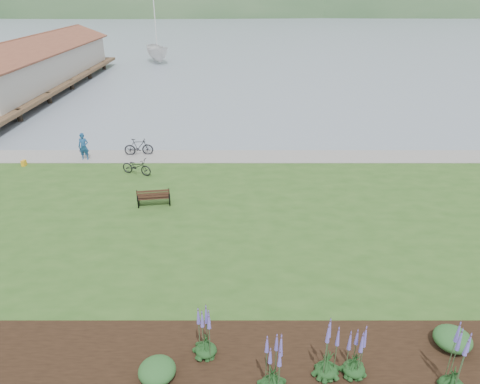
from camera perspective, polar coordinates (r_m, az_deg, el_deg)
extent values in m
plane|color=slate|center=(20.64, -4.11, -3.22)|extent=(600.00, 600.00, 0.00)
cube|color=#2A501C|center=(18.82, -4.53, -5.64)|extent=(34.00, 20.00, 0.40)
cube|color=gray|center=(26.72, -3.18, 4.75)|extent=(34.00, 2.20, 0.03)
cube|color=black|center=(12.70, 7.51, -23.41)|extent=(24.00, 4.40, 0.04)
cube|color=#4C3826|center=(49.81, -26.23, 12.65)|extent=(8.00, 36.00, 0.30)
cube|color=#B2ADA3|center=(51.32, -25.67, 14.98)|extent=(6.40, 28.00, 3.00)
cube|color=black|center=(21.00, -11.42, -0.63)|extent=(1.59, 0.75, 0.05)
cube|color=black|center=(20.62, -11.51, -0.27)|extent=(1.53, 0.37, 0.48)
cube|color=black|center=(21.16, -13.37, -1.29)|extent=(0.13, 0.53, 0.42)
cube|color=black|center=(21.05, -9.35, -1.04)|extent=(0.13, 0.53, 0.42)
imported|color=navy|center=(27.57, -20.18, 5.98)|extent=(0.73, 0.51, 1.96)
imported|color=black|center=(24.66, -13.63, 3.34)|extent=(1.22, 1.93, 0.95)
imported|color=black|center=(27.52, -13.37, 5.87)|extent=(0.67, 1.82, 1.07)
imported|color=silver|center=(65.59, -10.83, 16.59)|extent=(14.65, 14.76, 29.25)
cube|color=gold|center=(28.29, -26.87, 3.46)|extent=(0.22, 0.33, 0.34)
ellipsoid|color=#133616|center=(12.28, 4.29, -24.22)|extent=(0.62, 0.62, 0.31)
cone|color=#5749AB|center=(11.51, 4.47, -20.95)|extent=(0.40, 0.40, 1.74)
ellipsoid|color=#133616|center=(12.95, 14.91, -21.86)|extent=(0.62, 0.62, 0.31)
cone|color=#5749AB|center=(12.31, 15.41, -18.99)|extent=(0.36, 0.36, 1.51)
cone|color=#5749AB|center=(12.67, 27.30, -18.68)|extent=(0.36, 0.36, 1.90)
ellipsoid|color=#133616|center=(13.07, -4.56, -20.27)|extent=(0.62, 0.62, 0.31)
cone|color=#5749AB|center=(12.37, -4.72, -17.03)|extent=(0.40, 0.40, 1.70)
ellipsoid|color=#133616|center=(12.78, 11.45, -22.21)|extent=(0.62, 0.62, 0.31)
cone|color=#5749AB|center=(12.00, 11.92, -18.71)|extent=(0.32, 0.32, 1.87)
ellipsoid|color=#1E4C21|center=(12.61, -11.00, -22.33)|extent=(1.02, 1.02, 0.51)
ellipsoid|color=#1E4C21|center=(14.56, 26.49, -17.12)|extent=(1.09, 1.09, 0.55)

